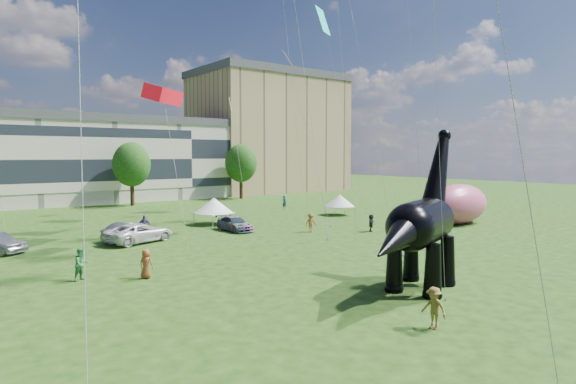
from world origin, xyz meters
TOP-DOWN VIEW (x-y plane):
  - ground at (0.00, 0.00)m, footprint 220.00×220.00m
  - apartment_block at (40.00, 65.00)m, footprint 28.00×18.00m
  - tree_mid_right at (8.00, 53.00)m, footprint 5.20×5.20m
  - tree_far_right at (26.00, 53.00)m, footprint 5.20×5.20m
  - dinosaur_sculpture at (5.04, 1.62)m, footprint 10.82×5.29m
  - car_grey at (-1.88, 26.00)m, footprint 4.82×3.33m
  - car_white at (-1.59, 24.25)m, footprint 6.17×4.13m
  - car_dark at (7.72, 24.69)m, footprint 1.94×4.60m
  - gazebo_near at (8.25, 29.72)m, footprint 4.71×4.71m
  - gazebo_far at (23.80, 27.38)m, footprint 4.42×4.42m
  - inflatable_pink at (28.52, 14.55)m, footprint 8.40×4.39m
  - visitors at (-0.56, 15.50)m, footprint 54.87×39.83m

SIDE VIEW (x-z plane):
  - ground at x=0.00m, z-range 0.00..0.00m
  - car_dark at x=7.72m, z-range 0.00..1.33m
  - car_grey at x=-1.88m, z-range 0.00..1.51m
  - car_white at x=-1.59m, z-range 0.00..1.57m
  - visitors at x=-0.56m, z-range -0.06..1.80m
  - gazebo_far at x=23.80m, z-range 0.49..2.94m
  - gazebo_near at x=8.25m, z-range 0.55..3.30m
  - inflatable_pink at x=28.52m, z-range 0.00..4.14m
  - dinosaur_sculpture at x=5.04m, z-range -1.10..7.89m
  - tree_mid_right at x=8.00m, z-range 1.57..11.01m
  - tree_far_right at x=26.00m, z-range 1.57..11.01m
  - apartment_block at x=40.00m, z-range 0.00..22.00m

